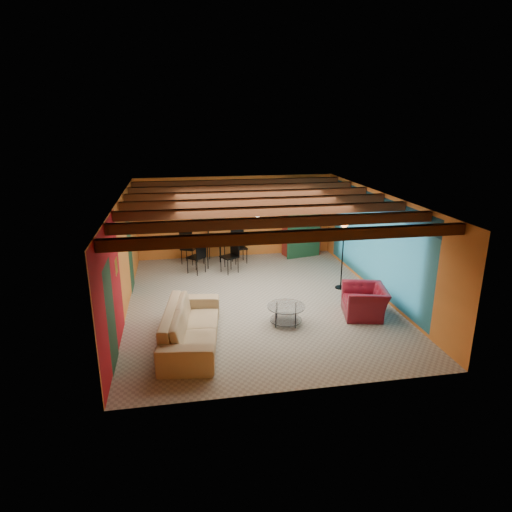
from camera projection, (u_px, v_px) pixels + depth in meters
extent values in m
cube|color=gray|center=(257.00, 301.00, 11.47)|extent=(6.50, 8.00, 0.01)
cube|color=silver|center=(257.00, 197.00, 10.66)|extent=(6.50, 8.00, 0.01)
cube|color=orange|center=(236.00, 217.00, 14.82)|extent=(6.50, 0.02, 2.70)
cube|color=maroon|center=(123.00, 258.00, 10.52)|extent=(0.02, 8.00, 2.70)
cube|color=teal|center=(380.00, 244.00, 11.62)|extent=(0.02, 8.00, 2.70)
imported|color=tan|center=(191.00, 326.00, 9.21)|extent=(1.42, 2.83, 0.79)
imported|color=maroon|center=(365.00, 301.00, 10.54)|extent=(1.17, 1.27, 0.71)
cube|color=maroon|center=(302.00, 225.00, 15.01)|extent=(1.29, 0.84, 2.08)
cube|color=black|center=(209.00, 209.00, 14.54)|extent=(1.05, 0.03, 0.65)
imported|color=#26661E|center=(303.00, 188.00, 14.63)|extent=(0.41, 0.36, 0.46)
imported|color=orange|center=(213.00, 227.00, 13.83)|extent=(0.24, 0.24, 0.21)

